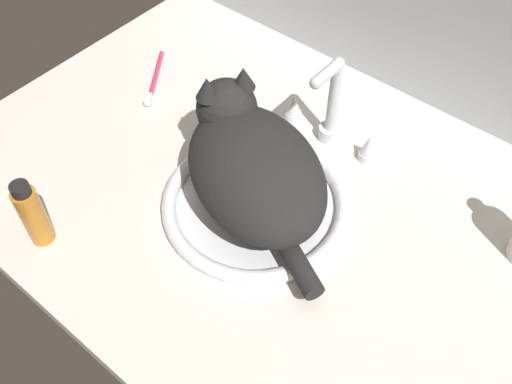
{
  "coord_description": "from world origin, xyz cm",
  "views": [
    {
      "loc": [
        35.61,
        -49.35,
        79.62
      ],
      "look_at": [
        -2.25,
        -3.41,
        7.0
      ],
      "focal_mm": 40.24,
      "sensor_mm": 36.0,
      "label": 1
    }
  ],
  "objects_px": {
    "sink_basin": "(256,203)",
    "faucet": "(330,112)",
    "cat": "(251,161)",
    "amber_bottle": "(33,214)",
    "toothbrush": "(155,79)"
  },
  "relations": [
    {
      "from": "cat",
      "to": "toothbrush",
      "type": "relative_size",
      "value": 2.59
    },
    {
      "from": "faucet",
      "to": "toothbrush",
      "type": "xyz_separation_m",
      "value": [
        -0.37,
        -0.09,
        -0.06
      ]
    },
    {
      "from": "cat",
      "to": "amber_bottle",
      "type": "relative_size",
      "value": 2.83
    },
    {
      "from": "amber_bottle",
      "to": "toothbrush",
      "type": "xyz_separation_m",
      "value": [
        -0.14,
        0.39,
        -0.06
      ]
    },
    {
      "from": "toothbrush",
      "to": "faucet",
      "type": "bearing_deg",
      "value": 13.37
    },
    {
      "from": "sink_basin",
      "to": "faucet",
      "type": "relative_size",
      "value": 1.59
    },
    {
      "from": "cat",
      "to": "toothbrush",
      "type": "xyz_separation_m",
      "value": [
        -0.35,
        0.11,
        -0.09
      ]
    },
    {
      "from": "sink_basin",
      "to": "cat",
      "type": "distance_m",
      "value": 0.09
    },
    {
      "from": "amber_bottle",
      "to": "sink_basin",
      "type": "bearing_deg",
      "value": 49.66
    },
    {
      "from": "amber_bottle",
      "to": "cat",
      "type": "bearing_deg",
      "value": 52.94
    },
    {
      "from": "sink_basin",
      "to": "faucet",
      "type": "bearing_deg",
      "value": 90.0
    },
    {
      "from": "faucet",
      "to": "cat",
      "type": "height_order",
      "value": "cat"
    },
    {
      "from": "amber_bottle",
      "to": "toothbrush",
      "type": "relative_size",
      "value": 0.91
    },
    {
      "from": "cat",
      "to": "amber_bottle",
      "type": "distance_m",
      "value": 0.35
    },
    {
      "from": "faucet",
      "to": "cat",
      "type": "xyz_separation_m",
      "value": [
        -0.02,
        -0.2,
        0.03
      ]
    }
  ]
}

